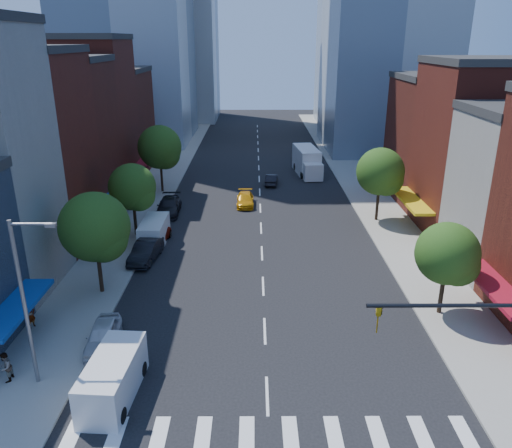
{
  "coord_description": "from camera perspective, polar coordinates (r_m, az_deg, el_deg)",
  "views": [
    {
      "loc": [
        -0.64,
        -20.7,
        16.98
      ],
      "look_at": [
        -0.53,
        11.63,
        5.0
      ],
      "focal_mm": 35.0,
      "sensor_mm": 36.0,
      "label": 1
    }
  ],
  "objects": [
    {
      "name": "sidewalk_right",
      "position": [
        64.36,
        11.62,
        4.68
      ],
      "size": [
        5.0,
        120.0,
        0.15
      ],
      "primitive_type": "cube",
      "color": "gray",
      "rests_on": "ground"
    },
    {
      "name": "tree_right_far",
      "position": [
        49.71,
        14.19,
        5.6
      ],
      "size": [
        4.6,
        4.6,
        7.2
      ],
      "color": "black",
      "rests_on": "sidewalk_right"
    },
    {
      "name": "bldg_right_2",
      "position": [
        50.56,
        25.38,
        7.58
      ],
      "size": [
        12.0,
        10.0,
        15.0
      ],
      "primitive_type": "cube",
      "color": "#5A1D15",
      "rests_on": "ground"
    },
    {
      "name": "tree_right_near",
      "position": [
        33.67,
        21.27,
        -3.46
      ],
      "size": [
        4.0,
        4.0,
        6.2
      ],
      "color": "black",
      "rests_on": "sidewalk_right"
    },
    {
      "name": "bldg_left_3",
      "position": [
        54.54,
        -22.4,
        8.81
      ],
      "size": [
        12.0,
        8.0,
        15.0
      ],
      "primitive_type": "cube",
      "color": "#4F1B13",
      "rests_on": "ground"
    },
    {
      "name": "pedestrian_near",
      "position": [
        34.3,
        -24.36,
        -9.51
      ],
      "size": [
        0.64,
        0.7,
        1.61
      ],
      "primitive_type": "imported",
      "rotation": [
        0.0,
        0.0,
        1.0
      ],
      "color": "#999999",
      "rests_on": "sidewalk_left"
    },
    {
      "name": "bldg_left_4",
      "position": [
        62.24,
        -19.7,
        11.35
      ],
      "size": [
        12.0,
        9.0,
        17.0
      ],
      "primitive_type": "cube",
      "color": "#5A1D15",
      "rests_on": "ground"
    },
    {
      "name": "tree_left_near",
      "position": [
        35.52,
        -17.74,
        -0.62
      ],
      "size": [
        4.8,
        4.8,
        7.3
      ],
      "color": "black",
      "rests_on": "sidewalk_left"
    },
    {
      "name": "box_truck",
      "position": [
        67.43,
        5.87,
        7.06
      ],
      "size": [
        3.39,
        8.73,
        3.43
      ],
      "rotation": [
        0.0,
        0.0,
        0.11
      ],
      "color": "silver",
      "rests_on": "ground"
    },
    {
      "name": "ground",
      "position": [
        26.78,
        1.28,
        -19.02
      ],
      "size": [
        220.0,
        220.0,
        0.0
      ],
      "primitive_type": "plane",
      "color": "black",
      "rests_on": "ground"
    },
    {
      "name": "tree_left_mid",
      "position": [
        45.68,
        -13.78,
        3.92
      ],
      "size": [
        4.2,
        4.2,
        6.65
      ],
      "color": "black",
      "rests_on": "sidewalk_left"
    },
    {
      "name": "cargo_van_far",
      "position": [
        44.84,
        -11.59,
        -0.91
      ],
      "size": [
        2.06,
        4.98,
        2.12
      ],
      "rotation": [
        0.0,
        0.0,
        -0.0
      ],
      "color": "silver",
      "rests_on": "ground"
    },
    {
      "name": "sidewalk_left",
      "position": [
        64.12,
        -10.89,
        4.67
      ],
      "size": [
        5.0,
        120.0,
        0.15
      ],
      "primitive_type": "cube",
      "color": "gray",
      "rests_on": "ground"
    },
    {
      "name": "streetlight",
      "position": [
        27.07,
        -24.76,
        -7.32
      ],
      "size": [
        2.25,
        0.25,
        9.0
      ],
      "color": "slate",
      "rests_on": "sidewalk_left"
    },
    {
      "name": "taxi",
      "position": [
        54.26,
        -1.24,
        2.82
      ],
      "size": [
        1.87,
        4.52,
        1.31
      ],
      "primitive_type": "imported",
      "rotation": [
        0.0,
        0.0,
        0.01
      ],
      "color": "orange",
      "rests_on": "ground"
    },
    {
      "name": "bldg_left_5",
      "position": [
        71.47,
        -17.08,
        11.03
      ],
      "size": [
        12.0,
        10.0,
        13.0
      ],
      "primitive_type": "cube",
      "color": "#4F1B13",
      "rests_on": "ground"
    },
    {
      "name": "traffic_car_oncoming",
      "position": [
        62.24,
        1.78,
        5.11
      ],
      "size": [
        1.8,
        4.07,
        1.3
      ],
      "primitive_type": "imported",
      "rotation": [
        0.0,
        0.0,
        3.03
      ],
      "color": "black",
      "rests_on": "ground"
    },
    {
      "name": "traffic_car_far",
      "position": [
        78.01,
        6.46,
        8.19
      ],
      "size": [
        1.98,
        4.42,
        1.47
      ],
      "primitive_type": "imported",
      "rotation": [
        0.0,
        0.0,
        3.08
      ],
      "color": "#999999",
      "rests_on": "ground"
    },
    {
      "name": "tree_left_far",
      "position": [
        58.82,
        -10.8,
        8.43
      ],
      "size": [
        5.0,
        5.0,
        7.75
      ],
      "color": "black",
      "rests_on": "sidewalk_left"
    },
    {
      "name": "bldg_left_2",
      "position": [
        46.82,
        -26.19,
        7.2
      ],
      "size": [
        12.0,
        9.0,
        16.0
      ],
      "primitive_type": "cube",
      "color": "#5A1D15",
      "rests_on": "ground"
    },
    {
      "name": "cargo_van_near",
      "position": [
        26.94,
        -16.13,
        -16.72
      ],
      "size": [
        2.45,
        5.34,
        2.22
      ],
      "rotation": [
        0.0,
        0.0,
        -0.07
      ],
      "color": "silver",
      "rests_on": "ground"
    },
    {
      "name": "crosswalk",
      "position": [
        24.53,
        1.47,
        -23.46
      ],
      "size": [
        19.0,
        3.0,
        0.01
      ],
      "primitive_type": "cube",
      "color": "silver",
      "rests_on": "ground"
    },
    {
      "name": "bldg_right_3",
      "position": [
        59.75,
        21.3,
        8.86
      ],
      "size": [
        12.0,
        10.0,
        13.0
      ],
      "primitive_type": "cube",
      "color": "#4F1B13",
      "rests_on": "ground"
    },
    {
      "name": "parked_car_second",
      "position": [
        41.62,
        -12.49,
        -3.06
      ],
      "size": [
        2.25,
        5.01,
        1.6
      ],
      "primitive_type": "imported",
      "rotation": [
        0.0,
        0.0,
        -0.12
      ],
      "color": "black",
      "rests_on": "ground"
    },
    {
      "name": "parked_car_front",
      "position": [
        31.19,
        -17.06,
        -12.08
      ],
      "size": [
        2.06,
        4.39,
        1.45
      ],
      "primitive_type": "imported",
      "rotation": [
        0.0,
        0.0,
        0.08
      ],
      "color": "silver",
      "rests_on": "ground"
    },
    {
      "name": "parked_car_third",
      "position": [
        44.82,
        -11.59,
        -1.49
      ],
      "size": [
        2.62,
        4.79,
        1.27
      ],
      "primitive_type": "imported",
      "rotation": [
        0.0,
        0.0,
        -0.11
      ],
      "color": "#999999",
      "rests_on": "ground"
    },
    {
      "name": "pedestrian_far",
      "position": [
        29.95,
        -26.72,
        -14.42
      ],
      "size": [
        0.66,
        0.83,
        1.67
      ],
      "primitive_type": "imported",
      "rotation": [
        0.0,
        0.0,
        -1.54
      ],
      "color": "#999999",
      "rests_on": "sidewalk_left"
    },
    {
      "name": "parked_car_rear",
      "position": [
        52.36,
        -9.94,
        2.02
      ],
      "size": [
        2.41,
        5.59,
        1.6
      ],
      "primitive_type": "imported",
      "rotation": [
        0.0,
        0.0,
        0.03
      ],
      "color": "black",
      "rests_on": "ground"
    }
  ]
}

